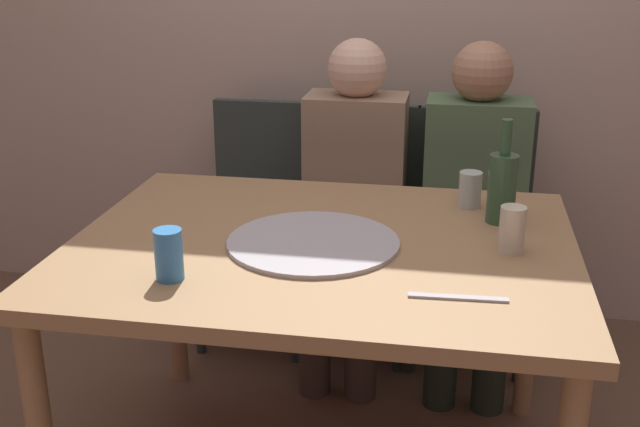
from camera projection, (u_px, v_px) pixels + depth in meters
dining_table at (322, 269)px, 2.07m from camera, size 1.31×1.03×0.75m
pizza_tray at (313, 242)px, 2.02m from camera, size 0.45×0.45×0.01m
wine_bottle at (502, 185)px, 2.15m from camera, size 0.08×0.08×0.29m
tumbler_near at (512, 229)px, 1.96m from camera, size 0.07×0.07×0.12m
tumbler_far at (470, 190)px, 2.28m from camera, size 0.07×0.07×0.11m
soda_can at (169, 255)px, 1.80m from camera, size 0.07×0.07×0.12m
table_knife at (458, 298)px, 1.72m from camera, size 0.22×0.03×0.01m
chair_left at (264, 205)px, 3.04m from camera, size 0.44×0.44×0.90m
chair_middle at (357, 211)px, 2.97m from camera, size 0.44×0.44×0.90m
chair_right at (472, 218)px, 2.90m from camera, size 0.44×0.44×0.90m
guest_in_sweater at (352, 191)px, 2.79m from camera, size 0.36×0.56×1.17m
guest_in_beanie at (474, 198)px, 2.72m from camera, size 0.36×0.56×1.17m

